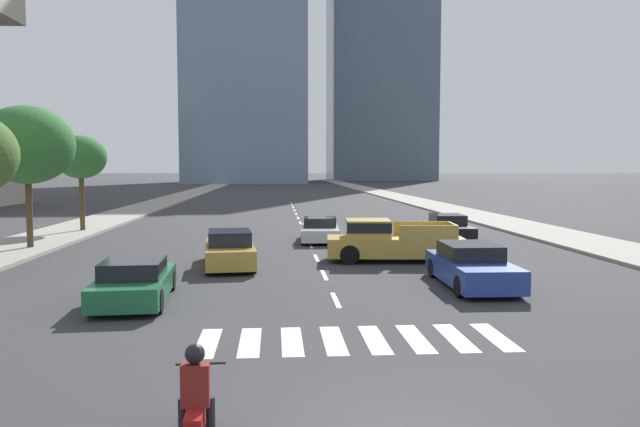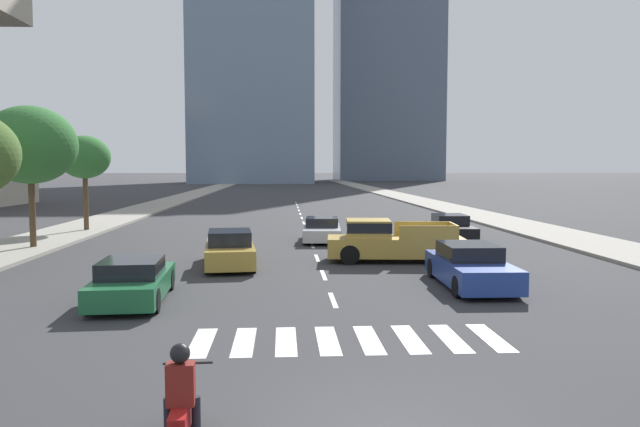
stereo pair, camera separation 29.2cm
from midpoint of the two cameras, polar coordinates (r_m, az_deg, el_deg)
sidewalk_east at (r=41.11m, az=18.05°, el=-0.99°), size 4.00×260.00×0.15m
sidewalk_west at (r=40.07m, az=-20.91°, el=-1.19°), size 4.00×260.00×0.15m
crosswalk_near at (r=13.51m, az=3.29°, el=-11.73°), size 6.75×2.23×0.01m
lane_divider_center at (r=41.09m, az=-1.34°, el=-0.88°), size 0.14×50.00×0.01m
motorcycle_lead at (r=8.51m, az=-11.80°, el=-17.53°), size 0.70×2.09×1.49m
pickup_truck at (r=24.40m, az=6.78°, el=-2.59°), size 5.51×2.38×1.67m
sedan_green_0 at (r=17.80m, az=-16.69°, el=-6.12°), size 2.05×4.52×1.21m
sedan_blue_1 at (r=19.81m, az=14.31°, el=-4.86°), size 1.97×4.79×1.33m
sedan_silver_2 at (r=30.83m, az=0.45°, el=-1.58°), size 2.10×4.34×1.21m
sedan_gold_3 at (r=23.28m, az=-8.09°, el=-3.37°), size 2.21×4.85×1.38m
sedan_black_4 at (r=32.15m, az=12.39°, el=-1.36°), size 2.04×4.77×1.30m
street_tree_second at (r=30.36m, az=-25.28°, el=5.81°), size 4.12×4.12×6.35m
street_tree_third at (r=37.45m, az=-20.98°, el=4.91°), size 2.89×2.89×5.41m
office_tower_left_skyline at (r=154.59m, az=-6.28°, el=17.97°), size 28.34×29.18×92.65m
office_tower_center_skyline at (r=184.58m, az=6.36°, el=18.19°), size 29.09×24.23×97.05m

